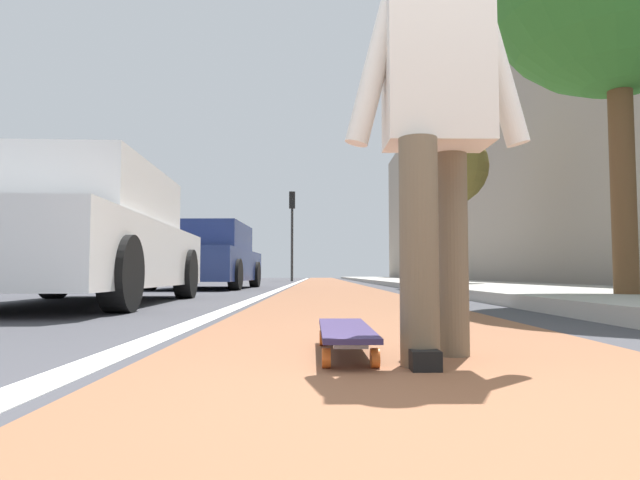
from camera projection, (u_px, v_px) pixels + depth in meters
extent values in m
plane|color=#38383D|center=(335.00, 291.00, 11.02)|extent=(80.00, 80.00, 0.00)
cube|color=brown|center=(325.00, 282.00, 24.99)|extent=(56.00, 2.03, 0.00)
cube|color=silver|center=(296.00, 283.00, 20.99)|extent=(52.00, 0.16, 0.01)
cube|color=#9E9B93|center=(418.00, 282.00, 19.02)|extent=(52.00, 3.20, 0.13)
cube|color=gray|center=(464.00, 175.00, 23.30)|extent=(40.00, 1.20, 9.08)
cylinder|color=orange|center=(323.00, 338.00, 2.51)|extent=(0.07, 0.03, 0.07)
cylinder|color=orange|center=(360.00, 338.00, 2.51)|extent=(0.07, 0.03, 0.07)
cylinder|color=orange|center=(326.00, 358.00, 1.91)|extent=(0.07, 0.03, 0.07)
cylinder|color=orange|center=(375.00, 358.00, 1.91)|extent=(0.07, 0.03, 0.07)
cube|color=silver|center=(341.00, 328.00, 2.51)|extent=(0.06, 0.12, 0.02)
cube|color=silver|center=(351.00, 344.00, 1.91)|extent=(0.06, 0.12, 0.02)
cube|color=#33284C|center=(345.00, 329.00, 2.22)|extent=(0.84, 0.21, 0.02)
cylinder|color=brown|center=(419.00, 251.00, 1.96)|extent=(0.14, 0.14, 0.82)
cylinder|color=brown|center=(451.00, 254.00, 2.23)|extent=(0.14, 0.14, 0.82)
cube|color=black|center=(420.00, 357.00, 1.94)|extent=(0.26, 0.10, 0.07)
cube|color=silver|center=(437.00, 70.00, 2.13)|extent=(0.24, 0.40, 0.60)
cylinder|color=silver|center=(375.00, 70.00, 2.13)|extent=(0.09, 0.24, 0.60)
cylinder|color=silver|center=(498.00, 70.00, 2.13)|extent=(0.09, 0.24, 0.60)
cube|color=silver|center=(81.00, 255.00, 6.07)|extent=(4.67, 2.07, 0.70)
cube|color=silver|center=(77.00, 195.00, 5.96)|extent=(2.60, 1.83, 0.60)
cube|color=#4C606B|center=(115.00, 208.00, 7.22)|extent=(0.11, 1.64, 0.51)
cylinder|color=black|center=(54.00, 274.00, 7.43)|extent=(0.68, 0.25, 0.67)
cylinder|color=black|center=(186.00, 274.00, 7.52)|extent=(0.68, 0.25, 0.67)
cylinder|color=black|center=(121.00, 274.00, 4.68)|extent=(0.68, 0.25, 0.67)
cube|color=navy|center=(208.00, 265.00, 12.67)|extent=(4.55, 2.01, 0.70)
cube|color=navy|center=(207.00, 237.00, 12.56)|extent=(2.52, 1.80, 0.60)
cube|color=#4C606B|center=(218.00, 240.00, 13.79)|extent=(0.09, 1.65, 0.51)
cylinder|color=black|center=(186.00, 274.00, 14.07)|extent=(0.65, 0.24, 0.65)
cylinder|color=black|center=(255.00, 274.00, 14.03)|extent=(0.65, 0.24, 0.65)
cylinder|color=black|center=(149.00, 275.00, 11.29)|extent=(0.65, 0.24, 0.65)
cylinder|color=black|center=(235.00, 275.00, 11.24)|extent=(0.65, 0.24, 0.65)
cylinder|color=#2D2D2D|center=(292.00, 245.00, 26.18)|extent=(0.12, 0.12, 3.49)
cube|color=black|center=(292.00, 200.00, 26.31)|extent=(0.24, 0.28, 0.80)
sphere|color=#360606|center=(292.00, 195.00, 26.46)|extent=(0.16, 0.16, 0.16)
sphere|color=#392907|center=(292.00, 200.00, 26.44)|extent=(0.16, 0.16, 0.16)
sphere|color=green|center=(292.00, 206.00, 26.43)|extent=(0.16, 0.16, 0.16)
cylinder|color=brown|center=(623.00, 178.00, 5.57)|extent=(0.24, 0.24, 2.62)
cylinder|color=brown|center=(450.00, 241.00, 12.86)|extent=(0.29, 0.29, 2.23)
sphere|color=olive|center=(449.00, 166.00, 12.97)|extent=(1.85, 1.85, 1.85)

